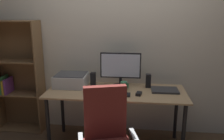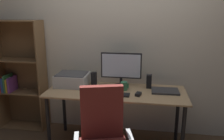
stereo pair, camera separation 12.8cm
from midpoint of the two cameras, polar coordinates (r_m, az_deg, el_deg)
The scene contains 12 objects.
back_wall at distance 3.13m, azimuth 3.50°, elevation 7.58°, with size 6.40×0.10×2.60m, color beige.
desk at distance 2.81m, azimuth 2.30°, elevation -6.83°, with size 1.67×0.65×0.74m.
monitor at distance 2.88m, azimuth 3.56°, elevation 0.61°, with size 0.51×0.20×0.43m.
keyboard at distance 2.64m, azimuth 2.63°, elevation -6.08°, with size 0.29×0.11×0.02m, color black.
mouse at distance 2.65m, azimuth 7.93°, elevation -5.97°, with size 0.06×0.10×0.03m, color black.
coffee_mug at distance 2.80m, azimuth 4.33°, elevation -4.00°, with size 0.10×0.08×0.10m.
laptop at distance 2.83m, azimuth 14.32°, elevation -5.08°, with size 0.32×0.23×0.02m, color #2D2D30.
speaker_left at distance 2.97m, azimuth -3.28°, elevation -2.20°, with size 0.06×0.07×0.17m, color black.
speaker_right at distance 2.91m, azimuth 10.42°, elevation -2.80°, with size 0.06×0.07×0.17m, color black.
printer at distance 2.99m, azimuth -8.59°, elevation -2.30°, with size 0.40×0.34×0.16m.
paper_sheet at distance 2.64m, azimuth -2.57°, elevation -6.25°, with size 0.21×0.30×0.00m, color white.
bookshelf at distance 3.52m, azimuth -20.83°, elevation -1.55°, with size 0.67×0.28×1.56m.
Camera 2 is at (0.37, -2.59, 1.68)m, focal length 36.81 mm.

